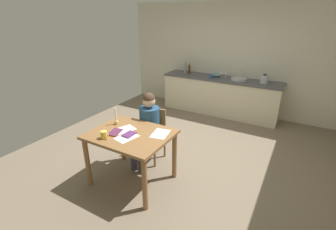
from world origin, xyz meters
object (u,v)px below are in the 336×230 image
(sink_unit, at_px, (239,79))
(teacup_on_counter, at_px, (211,76))
(wine_glass_near_sink, at_px, (226,72))
(book_magazine, at_px, (115,132))
(wine_glass_by_kettle, at_px, (221,72))
(candlestick, at_px, (116,120))
(bottle_oil, at_px, (185,68))
(person_seated, at_px, (147,125))
(mixing_bowl, at_px, (217,75))
(stovetop_kettle, at_px, (264,79))
(bottle_vinegar, at_px, (189,70))
(wine_glass_back_left, at_px, (218,72))
(dining_table, at_px, (131,141))
(coffee_mug, at_px, (104,135))
(book_cookery, at_px, (129,134))
(chair_at_table, at_px, (153,132))

(sink_unit, bearing_deg, teacup_on_counter, -166.02)
(wine_glass_near_sink, distance_m, teacup_on_counter, 0.40)
(book_magazine, distance_m, wine_glass_by_kettle, 3.49)
(candlestick, relative_size, bottle_oil, 0.86)
(sink_unit, bearing_deg, person_seated, -104.90)
(mixing_bowl, distance_m, stovetop_kettle, 1.11)
(bottle_vinegar, xyz_separation_m, wine_glass_by_kettle, (0.79, 0.14, -0.00))
(teacup_on_counter, bearing_deg, candlestick, -97.24)
(stovetop_kettle, height_order, wine_glass_near_sink, stovetop_kettle)
(book_magazine, height_order, teacup_on_counter, teacup_on_counter)
(sink_unit, distance_m, teacup_on_counter, 0.64)
(book_magazine, relative_size, wine_glass_back_left, 1.45)
(book_magazine, xyz_separation_m, bottle_oil, (-0.56, 3.35, 0.23))
(dining_table, xyz_separation_m, coffee_mug, (-0.20, -0.29, 0.18))
(bottle_vinegar, distance_m, wine_glass_by_kettle, 0.81)
(person_seated, relative_size, book_magazine, 5.36)
(person_seated, xyz_separation_m, sink_unit, (0.72, 2.69, 0.24))
(person_seated, height_order, mixing_bowl, person_seated)
(book_magazine, height_order, bottle_vinegar, bottle_vinegar)
(candlestick, height_order, wine_glass_back_left, wine_glass_back_left)
(coffee_mug, relative_size, sink_unit, 0.35)
(candlestick, xyz_separation_m, bottle_oil, (-0.39, 3.12, 0.17))
(coffee_mug, relative_size, book_cookery, 0.66)
(sink_unit, height_order, bottle_vinegar, bottle_vinegar)
(coffee_mug, height_order, wine_glass_back_left, wine_glass_back_left)
(coffee_mug, distance_m, book_cookery, 0.33)
(bottle_vinegar, relative_size, teacup_on_counter, 2.21)
(book_cookery, bearing_deg, dining_table, 114.47)
(mixing_bowl, height_order, wine_glass_back_left, wine_glass_back_left)
(mixing_bowl, bearing_deg, coffee_mug, -94.50)
(person_seated, bearing_deg, candlestick, -124.47)
(sink_unit, height_order, wine_glass_by_kettle, sink_unit)
(chair_at_table, relative_size, wine_glass_near_sink, 5.67)
(bottle_vinegar, height_order, teacup_on_counter, bottle_vinegar)
(coffee_mug, xyz_separation_m, book_magazine, (0.01, 0.19, -0.04))
(book_magazine, height_order, sink_unit, sink_unit)
(coffee_mug, height_order, wine_glass_by_kettle, wine_glass_by_kettle)
(book_cookery, relative_size, bottle_vinegar, 0.73)
(person_seated, relative_size, bottle_oil, 3.98)
(dining_table, height_order, candlestick, candlestick)
(chair_at_table, bearing_deg, stovetop_kettle, 63.32)
(wine_glass_near_sink, bearing_deg, coffee_mug, -97.41)
(person_seated, distance_m, wine_glass_by_kettle, 2.87)
(book_magazine, relative_size, stovetop_kettle, 1.01)
(person_seated, relative_size, mixing_bowl, 6.00)
(bottle_vinegar, distance_m, wine_glass_back_left, 0.72)
(candlestick, bearing_deg, book_cookery, -25.58)
(person_seated, xyz_separation_m, book_cookery, (0.10, -0.58, 0.12))
(person_seated, xyz_separation_m, wine_glass_back_left, (0.16, 2.84, 0.33))
(mixing_bowl, relative_size, stovetop_kettle, 0.90)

